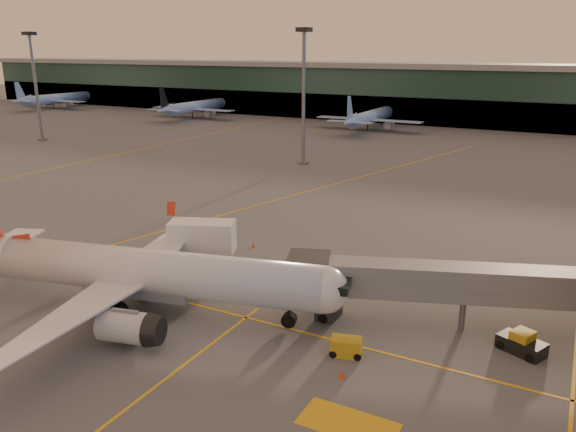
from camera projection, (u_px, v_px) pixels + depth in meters
The scene contains 13 objects.
ground at pixel (161, 329), 45.69m from camera, with size 600.00×600.00×0.00m, color #4C4F54.
taxi_markings at pixel (314, 196), 86.60m from camera, with size 100.12×173.00×0.01m.
terminal at pixel (481, 95), 163.08m from camera, with size 400.00×20.00×17.60m.
mast_west_far at pixel (35, 79), 134.29m from camera, with size 2.40×2.40×25.60m.
mast_west_near at pixel (304, 87), 106.21m from camera, with size 2.40×2.40×25.60m.
distant_aircraft_row at pixel (384, 131), 154.92m from camera, with size 290.00×34.00×13.00m.
main_airplane at pixel (138, 273), 47.80m from camera, with size 36.56×33.29×11.17m.
jet_bridge at pixel (484, 286), 44.42m from camera, with size 28.71×12.91×5.63m.
catering_truck at pixel (203, 242), 57.43m from camera, with size 7.17×5.17×5.11m.
gpu_cart at pixel (346, 347), 41.69m from camera, with size 2.61×1.96×1.36m.
pushback_tug at pixel (521, 344), 42.09m from camera, with size 3.80×3.02×1.73m.
cone_nose at pixel (342, 375), 38.90m from camera, with size 0.42×0.42×0.53m.
cone_wing_left at pixel (253, 245), 64.43m from camera, with size 0.44×0.44×0.56m.
Camera 1 is at (28.42, -31.44, 22.01)m, focal length 35.00 mm.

